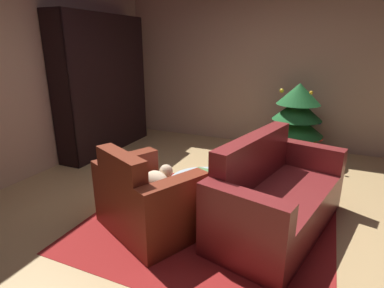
% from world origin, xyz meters
% --- Properties ---
extents(ground_plane, '(6.71, 6.71, 0.00)m').
position_xyz_m(ground_plane, '(0.00, 0.00, 0.00)').
color(ground_plane, tan).
extents(wall_back, '(5.33, 0.06, 2.68)m').
position_xyz_m(wall_back, '(0.00, 2.83, 1.34)').
color(wall_back, tan).
rests_on(wall_back, ground).
extents(wall_left, '(0.06, 5.71, 2.68)m').
position_xyz_m(wall_left, '(-2.63, 0.00, 1.34)').
color(wall_left, tan).
rests_on(wall_left, ground).
extents(area_rug, '(2.36, 2.04, 0.01)m').
position_xyz_m(area_rug, '(0.02, -0.11, 0.00)').
color(area_rug, maroon).
rests_on(area_rug, ground).
extents(bookshelf_unit, '(0.38, 1.85, 2.16)m').
position_xyz_m(bookshelf_unit, '(-2.37, 1.55, 1.06)').
color(bookshelf_unit, black).
rests_on(bookshelf_unit, ground).
extents(armchair_red, '(1.15, 1.02, 0.84)m').
position_xyz_m(armchair_red, '(-0.49, -0.41, 0.31)').
color(armchair_red, maroon).
rests_on(armchair_red, ground).
extents(couch_red, '(1.13, 1.77, 0.89)m').
position_xyz_m(couch_red, '(0.61, 0.13, 0.31)').
color(couch_red, maroon).
rests_on(couch_red, ground).
extents(coffee_table, '(0.71, 0.71, 0.41)m').
position_xyz_m(coffee_table, '(-0.08, 0.04, 0.37)').
color(coffee_table, black).
rests_on(coffee_table, ground).
extents(book_stack_on_table, '(0.21, 0.17, 0.09)m').
position_xyz_m(book_stack_on_table, '(-0.10, 0.05, 0.46)').
color(book_stack_on_table, '#B4301E').
rests_on(book_stack_on_table, coffee_table).
extents(bottle_on_table, '(0.08, 0.08, 0.28)m').
position_xyz_m(bottle_on_table, '(0.11, -0.02, 0.52)').
color(bottle_on_table, maroon).
rests_on(bottle_on_table, coffee_table).
extents(decorated_tree, '(0.91, 0.91, 1.17)m').
position_xyz_m(decorated_tree, '(0.56, 2.24, 0.59)').
color(decorated_tree, brown).
rests_on(decorated_tree, ground).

